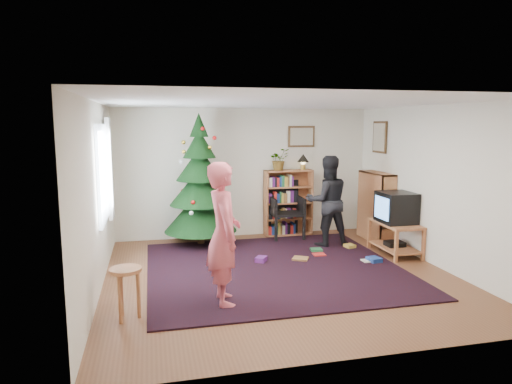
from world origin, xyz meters
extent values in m
plane|color=brown|center=(0.00, 0.00, 0.00)|extent=(5.00, 5.00, 0.00)
plane|color=white|center=(0.00, 0.00, 2.50)|extent=(5.00, 5.00, 0.00)
cube|color=silver|center=(0.00, 2.50, 1.25)|extent=(5.00, 0.02, 2.50)
cube|color=silver|center=(0.00, -2.50, 1.25)|extent=(5.00, 0.02, 2.50)
cube|color=silver|center=(-2.50, 0.00, 1.25)|extent=(0.02, 5.00, 2.50)
cube|color=silver|center=(2.50, 0.00, 1.25)|extent=(0.02, 5.00, 2.50)
cube|color=black|center=(0.00, 0.30, 0.01)|extent=(3.80, 3.60, 0.02)
cube|color=silver|center=(-2.47, 0.60, 1.50)|extent=(0.04, 1.20, 1.40)
cube|color=silver|center=(-2.43, 1.30, 1.50)|extent=(0.06, 0.35, 1.60)
cube|color=#4C3319|center=(1.15, 2.48, 1.95)|extent=(0.55, 0.03, 0.42)
cube|color=beige|center=(1.15, 2.48, 1.95)|extent=(0.47, 0.01, 0.34)
cube|color=#4C3319|center=(2.48, 1.75, 1.95)|extent=(0.03, 0.50, 0.60)
cube|color=beige|center=(2.48, 1.75, 1.95)|extent=(0.01, 0.42, 0.52)
cylinder|color=#3F2816|center=(-0.94, 1.99, 0.13)|extent=(0.13, 0.13, 0.26)
cone|color=black|center=(-0.94, 1.99, 0.63)|extent=(1.32, 1.32, 0.75)
cone|color=black|center=(-0.94, 1.99, 1.08)|extent=(1.11, 1.11, 0.66)
cone|color=black|center=(-0.94, 1.99, 1.49)|extent=(0.85, 0.85, 0.59)
cone|color=black|center=(-0.94, 1.99, 1.85)|extent=(0.60, 0.60, 0.51)
cone|color=black|center=(-0.94, 1.99, 2.18)|extent=(0.34, 0.34, 0.43)
cube|color=#A8683C|center=(0.85, 2.34, 0.65)|extent=(0.95, 0.30, 1.30)
cube|color=#A8683C|center=(0.85, 2.34, 1.29)|extent=(0.95, 0.30, 0.03)
cube|color=#A8683C|center=(2.34, 1.54, 0.65)|extent=(0.30, 0.95, 1.30)
cube|color=#A8683C|center=(2.34, 1.54, 1.29)|extent=(0.30, 0.95, 0.03)
cube|color=#A8683C|center=(2.22, 0.61, 0.53)|extent=(0.55, 0.99, 0.04)
cube|color=#A8683C|center=(1.98, 0.14, 0.26)|extent=(0.05, 0.05, 0.51)
cube|color=#A8683C|center=(2.46, 0.14, 0.26)|extent=(0.05, 0.05, 0.51)
cube|color=#A8683C|center=(1.98, 1.07, 0.26)|extent=(0.05, 0.05, 0.51)
cube|color=#A8683C|center=(2.46, 1.07, 0.26)|extent=(0.05, 0.05, 0.51)
cube|color=#A8683C|center=(2.22, 0.61, 0.12)|extent=(0.51, 0.95, 0.03)
cube|color=black|center=(2.22, 0.61, 0.17)|extent=(0.30, 0.25, 0.08)
cube|color=black|center=(2.22, 0.61, 0.81)|extent=(0.54, 0.59, 0.51)
cube|color=#518EDE|center=(1.95, 0.61, 0.81)|extent=(0.01, 0.46, 0.37)
cube|color=black|center=(0.74, 2.07, 0.49)|extent=(0.63, 0.63, 0.05)
cube|color=black|center=(0.74, 2.35, 0.80)|extent=(0.61, 0.08, 0.60)
cube|color=black|center=(0.46, 1.80, 0.25)|extent=(0.05, 0.05, 0.49)
cube|color=black|center=(1.01, 1.80, 0.25)|extent=(0.05, 0.05, 0.49)
cube|color=black|center=(0.46, 2.34, 0.25)|extent=(0.05, 0.05, 0.49)
cube|color=black|center=(1.01, 2.34, 0.25)|extent=(0.05, 0.05, 0.49)
cylinder|color=#A8683C|center=(-2.12, -1.08, 0.58)|extent=(0.36, 0.36, 0.04)
cylinder|color=#A8683C|center=(-1.99, -1.08, 0.28)|extent=(0.04, 0.04, 0.56)
cylinder|color=#A8683C|center=(-2.18, -0.96, 0.28)|extent=(0.04, 0.04, 0.56)
cylinder|color=#A8683C|center=(-2.18, -1.19, 0.28)|extent=(0.04, 0.04, 0.56)
imported|color=#CC515D|center=(-0.96, -0.86, 0.88)|extent=(0.44, 0.65, 1.76)
imported|color=black|center=(1.29, 1.39, 0.82)|extent=(0.83, 0.67, 1.64)
imported|color=gray|center=(0.65, 2.34, 1.51)|extent=(0.46, 0.42, 0.43)
cylinder|color=#A57F33|center=(1.15, 2.34, 1.35)|extent=(0.10, 0.10, 0.10)
sphere|color=#FFD88C|center=(1.15, 2.34, 1.45)|extent=(0.10, 0.10, 0.10)
cone|color=black|center=(1.15, 2.34, 1.53)|extent=(0.23, 0.23, 0.15)
cube|color=#A51E19|center=(0.91, 0.77, 0.04)|extent=(0.20, 0.20, 0.08)
cube|color=navy|center=(1.64, 0.22, 0.04)|extent=(0.20, 0.20, 0.08)
cube|color=#1E592D|center=(0.96, 1.03, 0.04)|extent=(0.20, 0.20, 0.08)
cube|color=gold|center=(1.62, 1.09, 0.04)|extent=(0.20, 0.20, 0.08)
cube|color=brown|center=(0.53, 0.60, 0.04)|extent=(0.20, 0.20, 0.08)
cube|color=beige|center=(1.52, 0.26, 0.04)|extent=(0.20, 0.20, 0.08)
cube|color=#4C1959|center=(-0.12, 0.63, 0.04)|extent=(0.20, 0.20, 0.08)
camera|label=1|loc=(-1.81, -6.21, 2.21)|focal=32.00mm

